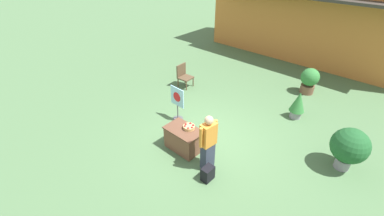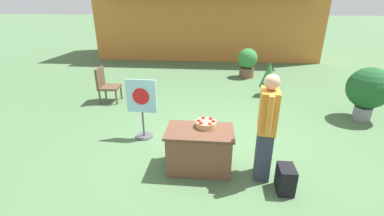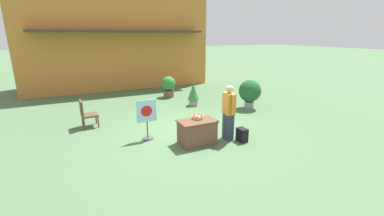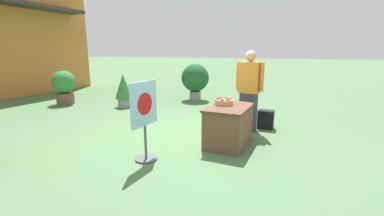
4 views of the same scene
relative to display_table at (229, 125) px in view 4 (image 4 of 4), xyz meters
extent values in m
plane|color=#4C7047|center=(0.29, 0.87, -0.37)|extent=(120.00, 120.00, 0.00)
cube|color=brown|center=(0.00, 0.00, -0.02)|extent=(1.05, 0.67, 0.69)
cube|color=brown|center=(0.00, 0.00, 0.34)|extent=(1.12, 0.71, 0.04)
cylinder|color=tan|center=(0.09, 0.14, 0.41)|extent=(0.35, 0.35, 0.10)
sphere|color=#A30F14|center=(0.22, 0.13, 0.45)|extent=(0.08, 0.08, 0.08)
sphere|color=#A30F14|center=(0.17, 0.24, 0.45)|extent=(0.08, 0.08, 0.08)
sphere|color=#A30F14|center=(0.04, 0.25, 0.45)|extent=(0.08, 0.08, 0.08)
sphere|color=#A30F14|center=(-0.03, 0.13, 0.45)|extent=(0.08, 0.08, 0.08)
sphere|color=red|center=(0.02, 0.04, 0.45)|extent=(0.08, 0.08, 0.08)
sphere|color=red|center=(0.16, 0.03, 0.45)|extent=(0.08, 0.08, 0.08)
cube|color=#33384C|center=(1.03, -0.13, 0.05)|extent=(0.28, 0.37, 0.84)
cube|color=orange|center=(1.03, -0.13, 0.80)|extent=(0.31, 0.45, 0.66)
sphere|color=tan|center=(1.03, -0.13, 1.25)|extent=(0.23, 0.23, 0.23)
cylinder|color=orange|center=(1.00, -0.38, 0.83)|extent=(0.09, 0.09, 0.61)
cylinder|color=orange|center=(1.06, 0.13, 0.83)|extent=(0.09, 0.09, 0.61)
cube|color=black|center=(1.33, -0.47, -0.16)|extent=(0.24, 0.34, 0.42)
cylinder|color=#4C4C51|center=(-1.26, 1.00, -0.35)|extent=(0.36, 0.36, 0.03)
cylinder|color=#4C4C51|center=(-1.26, 1.00, -0.06)|extent=(0.04, 0.04, 0.55)
cube|color=#99D1EA|center=(-1.26, 1.00, 0.56)|extent=(0.62, 0.06, 0.69)
cylinder|color=red|center=(-1.26, 0.98, 0.56)|extent=(0.35, 0.02, 0.35)
cylinder|color=gray|center=(3.86, 2.41, -0.21)|extent=(0.40, 0.40, 0.31)
sphere|color=#1E5628|center=(3.86, 2.41, 0.43)|extent=(0.98, 0.98, 0.98)
cylinder|color=gray|center=(1.83, 3.95, -0.23)|extent=(0.39, 0.39, 0.29)
cone|color=#337A38|center=(1.83, 3.95, 0.29)|extent=(0.53, 0.53, 0.75)
cylinder|color=brown|center=(1.40, 6.07, -0.19)|extent=(0.55, 0.55, 0.36)
sphere|color=#337A38|center=(1.40, 6.07, 0.36)|extent=(0.74, 0.74, 0.74)
camera|label=1|loc=(4.25, -4.30, 4.98)|focal=24.00mm
camera|label=2|loc=(0.23, -3.75, 2.30)|focal=24.00mm
camera|label=3|loc=(-3.31, -6.46, 2.84)|focal=24.00mm
camera|label=4|loc=(-4.47, -1.31, 1.35)|focal=24.00mm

